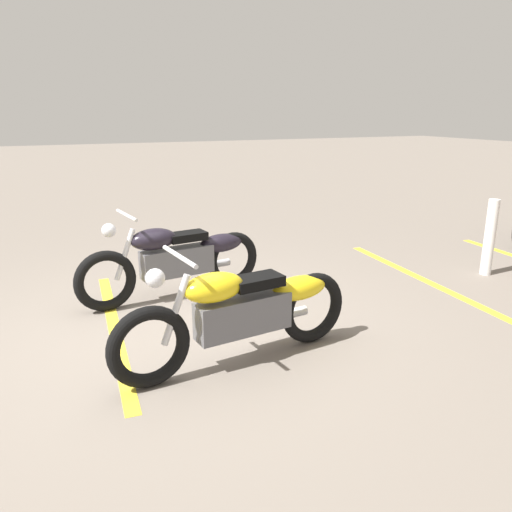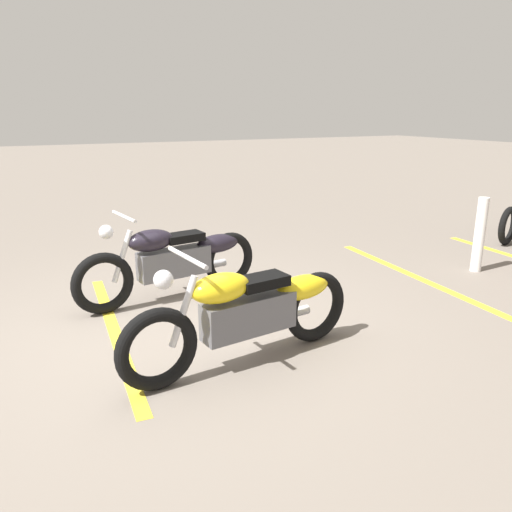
# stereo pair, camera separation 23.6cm
# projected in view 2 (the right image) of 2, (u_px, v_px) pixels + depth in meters

# --- Properties ---
(ground_plane) EXTENTS (60.00, 60.00, 0.00)m
(ground_plane) POSITION_uv_depth(u_px,v_px,m) (175.00, 331.00, 4.92)
(ground_plane) COLOR slate
(motorcycle_bright_foreground) EXTENTS (2.23, 0.64, 1.04)m
(motorcycle_bright_foreground) POSITION_uv_depth(u_px,v_px,m) (250.00, 310.00, 4.21)
(motorcycle_bright_foreground) COLOR black
(motorcycle_bright_foreground) RESTS_ON ground
(motorcycle_dark_foreground) EXTENTS (2.22, 0.67, 1.04)m
(motorcycle_dark_foreground) POSITION_uv_depth(u_px,v_px,m) (175.00, 259.00, 5.68)
(motorcycle_dark_foreground) COLOR black
(motorcycle_dark_foreground) RESTS_ON ground
(bollard_post) EXTENTS (0.14, 0.14, 1.00)m
(bollard_post) POSITION_uv_depth(u_px,v_px,m) (480.00, 235.00, 6.62)
(bollard_post) COLOR white
(bollard_post) RESTS_ON ground
(parking_stripe_near) EXTENTS (0.35, 3.20, 0.01)m
(parking_stripe_near) POSITION_uv_depth(u_px,v_px,m) (114.00, 331.00, 4.91)
(parking_stripe_near) COLOR yellow
(parking_stripe_near) RESTS_ON ground
(parking_stripe_mid) EXTENTS (0.35, 3.20, 0.01)m
(parking_stripe_mid) POSITION_uv_depth(u_px,v_px,m) (414.00, 276.00, 6.53)
(parking_stripe_mid) COLOR yellow
(parking_stripe_mid) RESTS_ON ground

